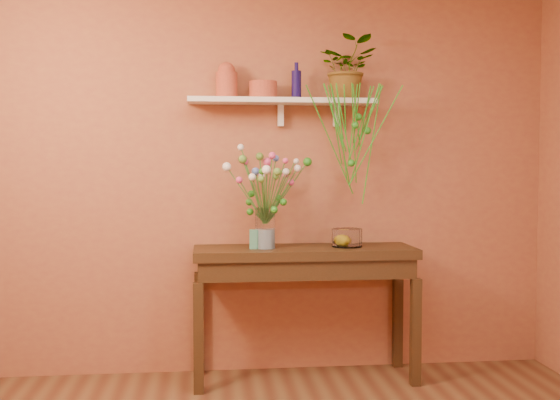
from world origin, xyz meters
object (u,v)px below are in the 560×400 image
Objects in this scene: spider_plant at (348,69)px; glass_bowl at (347,238)px; blue_bottle at (296,84)px; bouquet at (265,176)px; sideboard at (304,267)px; terracotta_jug at (227,81)px; glass_vase at (265,231)px.

spider_plant is 2.07× the size of glass_bowl.
bouquet is (-0.23, -0.15, -0.64)m from blue_bottle.
blue_bottle is at bearing 33.11° from bouquet.
sideboard is 1.38m from terracotta_jug.
terracotta_jug is 0.40× the size of bouquet.
glass_bowl is at bearing -102.41° from spider_plant.
glass_vase is (-0.27, -0.03, 0.25)m from sideboard.
spider_plant is at bearing 16.82° from glass_vase.
bouquet is at bearing -33.30° from terracotta_jug.
blue_bottle is (0.48, -0.02, -0.02)m from terracotta_jug.
blue_bottle is at bearing 107.25° from sideboard.
blue_bottle reaches higher than bouquet.
spider_plant is at bearing 3.29° from blue_bottle.
bouquet is (0.25, -0.17, -0.65)m from terracotta_jug.
sideboard is 3.49× the size of spider_plant.
blue_bottle is 0.58× the size of spider_plant.
blue_bottle reaches higher than terracotta_jug.
glass_vase reaches higher than glass_bowl.
bouquet is (-0.60, -0.17, -0.75)m from spider_plant.
glass_vase is 0.37m from bouquet.
blue_bottle is at bearing 158.89° from glass_bowl.
sideboard is 5.41× the size of glass_vase.
spider_plant is at bearing 0.38° from terracotta_jug.
sideboard is 0.37m from glass_vase.
sideboard is 0.68m from bouquet.
spider_plant reaches higher than bouquet.
blue_bottle is 0.39m from spider_plant.
spider_plant reaches higher than blue_bottle.
sideboard is 6.11× the size of terracotta_jug.
bouquet is at bearing -177.88° from glass_bowl.
bouquet reaches higher than sideboard.
glass_vase is at bearing -145.39° from blue_bottle.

